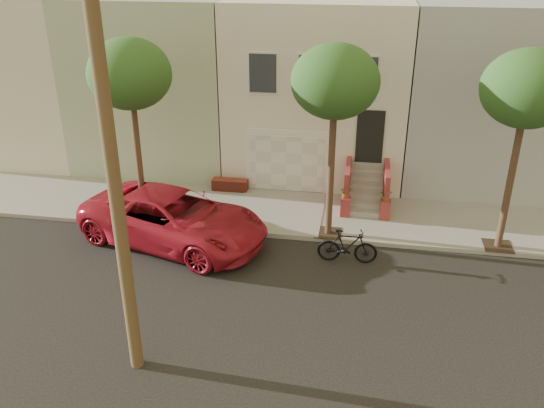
# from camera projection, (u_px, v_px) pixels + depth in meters

# --- Properties ---
(ground) EXTENTS (90.00, 90.00, 0.00)m
(ground) POSITION_uv_depth(u_px,v_px,m) (282.00, 299.00, 15.92)
(ground) COLOR black
(ground) RESTS_ON ground
(sidewalk) EXTENTS (40.00, 3.70, 0.15)m
(sidewalk) POSITION_uv_depth(u_px,v_px,m) (303.00, 214.00, 20.66)
(sidewalk) COLOR gray
(sidewalk) RESTS_ON ground
(house_row) EXTENTS (33.10, 11.70, 7.00)m
(house_row) POSITION_uv_depth(u_px,v_px,m) (321.00, 81.00, 24.36)
(house_row) COLOR beige
(house_row) RESTS_ON sidewalk
(tree_left) EXTENTS (2.70, 2.57, 6.30)m
(tree_left) POSITION_uv_depth(u_px,v_px,m) (130.00, 75.00, 17.97)
(tree_left) COLOR #2D2116
(tree_left) RESTS_ON sidewalk
(tree_mid) EXTENTS (2.70, 2.57, 6.30)m
(tree_mid) POSITION_uv_depth(u_px,v_px,m) (335.00, 83.00, 17.01)
(tree_mid) COLOR #2D2116
(tree_mid) RESTS_ON sidewalk
(tree_right) EXTENTS (2.70, 2.57, 6.30)m
(tree_right) POSITION_uv_depth(u_px,v_px,m) (528.00, 90.00, 16.20)
(tree_right) COLOR #2D2116
(tree_right) RESTS_ON sidewalk
(pickup_truck) EXTENTS (6.87, 4.60, 1.75)m
(pickup_truck) POSITION_uv_depth(u_px,v_px,m) (174.00, 218.00, 18.57)
(pickup_truck) COLOR #A31727
(pickup_truck) RESTS_ON ground
(motorcycle) EXTENTS (1.87, 0.56, 1.11)m
(motorcycle) POSITION_uv_depth(u_px,v_px,m) (347.00, 246.00, 17.53)
(motorcycle) COLOR black
(motorcycle) RESTS_ON ground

